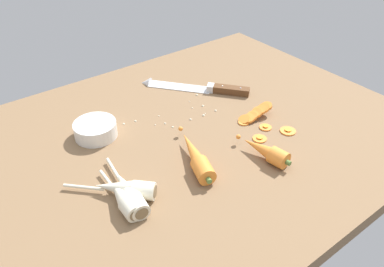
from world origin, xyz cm
name	(u,v)px	position (x,y,z in cm)	size (l,w,h in cm)	color
ground_plane	(187,141)	(0.00, 0.00, -2.00)	(120.00, 90.00, 4.00)	brown
chefs_knife	(192,87)	(15.78, 18.74, 0.65)	(24.64, 28.96, 4.18)	silver
whole_carrot	(196,157)	(-5.37, -10.65, 2.10)	(9.33, 20.82, 4.20)	orange
whole_carrot_second	(266,151)	(9.29, -19.13, 2.10)	(5.96, 15.59, 4.20)	orange
parsnip_front	(123,198)	(-25.46, -12.21, 1.98)	(4.22, 17.29, 4.00)	silver
parsnip_mid_left	(125,189)	(-23.87, -9.82, 1.98)	(16.04, 16.11, 4.00)	silver
parsnip_mid_right	(129,193)	(-23.75, -11.52, 1.98)	(5.62, 20.82, 4.00)	silver
carrot_slice_stack	(255,114)	(19.51, -5.05, 1.47)	(11.30, 4.15, 3.83)	orange
carrot_slice_stray_near	(288,130)	(22.13, -14.94, 0.36)	(4.19, 4.19, 0.70)	orange
carrot_slice_stray_mid	(266,127)	(18.59, -10.19, 0.36)	(3.35, 3.35, 0.70)	orange
carrot_slice_stray_far	(260,138)	(13.69, -12.86, 0.36)	(3.67, 3.67, 0.70)	orange
prep_bowl	(95,129)	(-19.29, 13.91, 2.15)	(11.00, 11.00, 4.00)	white
mince_crumbs	(184,113)	(4.95, 8.48, 0.35)	(26.17, 10.99, 0.86)	beige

